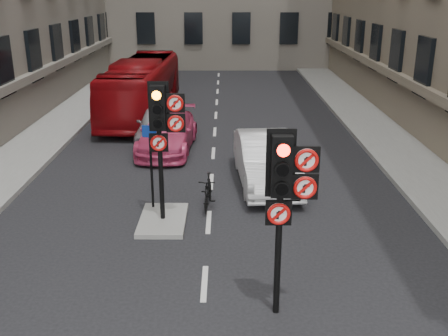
{
  "coord_description": "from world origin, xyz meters",
  "views": [
    {
      "loc": [
        0.42,
        -7.53,
        5.89
      ],
      "look_at": [
        0.41,
        1.88,
        2.6
      ],
      "focal_mm": 42.0,
      "sensor_mm": 36.0,
      "label": 1
    }
  ],
  "objects_px": {
    "car_silver": "(162,123)",
    "motorcyclist": "(279,177)",
    "signal_near": "(286,186)",
    "bus_red": "(142,87)",
    "info_sign": "(151,155)",
    "motorcycle": "(208,192)",
    "car_pink": "(168,133)",
    "car_white": "(266,160)",
    "signal_far": "(162,122)"
  },
  "relations": [
    {
      "from": "car_white",
      "to": "car_pink",
      "type": "bearing_deg",
      "value": 129.89
    },
    {
      "from": "car_silver",
      "to": "motorcyclist",
      "type": "xyz_separation_m",
      "value": [
        3.96,
        -6.42,
        0.12
      ]
    },
    {
      "from": "motorcyclist",
      "to": "info_sign",
      "type": "distance_m",
      "value": 3.56
    },
    {
      "from": "bus_red",
      "to": "motorcyclist",
      "type": "relative_size",
      "value": 5.41
    },
    {
      "from": "info_sign",
      "to": "bus_red",
      "type": "bearing_deg",
      "value": 116.22
    },
    {
      "from": "motorcycle",
      "to": "motorcyclist",
      "type": "distance_m",
      "value": 2.01
    },
    {
      "from": "bus_red",
      "to": "motorcycle",
      "type": "xyz_separation_m",
      "value": [
        3.44,
        -11.01,
        -0.87
      ]
    },
    {
      "from": "bus_red",
      "to": "motorcyclist",
      "type": "distance_m",
      "value": 12.28
    },
    {
      "from": "signal_near",
      "to": "bus_red",
      "type": "relative_size",
      "value": 0.37
    },
    {
      "from": "motorcyclist",
      "to": "signal_far",
      "type": "bearing_deg",
      "value": 31.88
    },
    {
      "from": "signal_far",
      "to": "bus_red",
      "type": "height_order",
      "value": "signal_far"
    },
    {
      "from": "bus_red",
      "to": "motorcycle",
      "type": "distance_m",
      "value": 11.57
    },
    {
      "from": "car_pink",
      "to": "bus_red",
      "type": "relative_size",
      "value": 0.48
    },
    {
      "from": "car_pink",
      "to": "motorcyclist",
      "type": "height_order",
      "value": "motorcyclist"
    },
    {
      "from": "signal_far",
      "to": "signal_near",
      "type": "bearing_deg",
      "value": -56.98
    },
    {
      "from": "car_pink",
      "to": "bus_red",
      "type": "bearing_deg",
      "value": 111.01
    },
    {
      "from": "motorcycle",
      "to": "motorcyclist",
      "type": "height_order",
      "value": "motorcyclist"
    },
    {
      "from": "signal_near",
      "to": "car_white",
      "type": "distance_m",
      "value": 7.13
    },
    {
      "from": "car_silver",
      "to": "motorcyclist",
      "type": "bearing_deg",
      "value": -58.72
    },
    {
      "from": "motorcyclist",
      "to": "car_white",
      "type": "bearing_deg",
      "value": -69.96
    },
    {
      "from": "car_white",
      "to": "info_sign",
      "type": "distance_m",
      "value": 3.99
    },
    {
      "from": "car_pink",
      "to": "motorcycle",
      "type": "height_order",
      "value": "car_pink"
    },
    {
      "from": "signal_far",
      "to": "car_silver",
      "type": "distance_m",
      "value": 7.73
    },
    {
      "from": "car_silver",
      "to": "car_pink",
      "type": "height_order",
      "value": "car_silver"
    },
    {
      "from": "bus_red",
      "to": "info_sign",
      "type": "bearing_deg",
      "value": -77.89
    },
    {
      "from": "motorcycle",
      "to": "motorcyclist",
      "type": "xyz_separation_m",
      "value": [
        1.96,
        0.0,
        0.42
      ]
    },
    {
      "from": "car_pink",
      "to": "info_sign",
      "type": "height_order",
      "value": "info_sign"
    },
    {
      "from": "car_white",
      "to": "info_sign",
      "type": "relative_size",
      "value": 2.03
    },
    {
      "from": "car_silver",
      "to": "bus_red",
      "type": "height_order",
      "value": "bus_red"
    },
    {
      "from": "bus_red",
      "to": "signal_far",
      "type": "bearing_deg",
      "value": -76.46
    },
    {
      "from": "car_silver",
      "to": "car_pink",
      "type": "xyz_separation_m",
      "value": [
        0.32,
        -0.99,
        -0.1
      ]
    },
    {
      "from": "car_pink",
      "to": "bus_red",
      "type": "height_order",
      "value": "bus_red"
    },
    {
      "from": "car_pink",
      "to": "signal_far",
      "type": "bearing_deg",
      "value": -81.22
    },
    {
      "from": "signal_near",
      "to": "car_pink",
      "type": "xyz_separation_m",
      "value": [
        -3.2,
        10.43,
        -1.91
      ]
    },
    {
      "from": "signal_near",
      "to": "info_sign",
      "type": "xyz_separation_m",
      "value": [
        -3.04,
        4.74,
        -0.97
      ]
    },
    {
      "from": "signal_near",
      "to": "motorcyclist",
      "type": "height_order",
      "value": "signal_near"
    },
    {
      "from": "motorcycle",
      "to": "info_sign",
      "type": "height_order",
      "value": "info_sign"
    },
    {
      "from": "car_pink",
      "to": "info_sign",
      "type": "distance_m",
      "value": 5.77
    },
    {
      "from": "car_white",
      "to": "bus_red",
      "type": "distance_m",
      "value": 10.52
    },
    {
      "from": "signal_far",
      "to": "car_pink",
      "type": "xyz_separation_m",
      "value": [
        -0.6,
        6.43,
        -2.03
      ]
    },
    {
      "from": "bus_red",
      "to": "motorcycle",
      "type": "height_order",
      "value": "bus_red"
    },
    {
      "from": "signal_near",
      "to": "motorcyclist",
      "type": "xyz_separation_m",
      "value": [
        0.43,
        5.01,
        -1.69
      ]
    },
    {
      "from": "motorcycle",
      "to": "info_sign",
      "type": "relative_size",
      "value": 0.67
    },
    {
      "from": "car_silver",
      "to": "info_sign",
      "type": "relative_size",
      "value": 1.95
    },
    {
      "from": "signal_near",
      "to": "bus_red",
      "type": "bearing_deg",
      "value": 107.22
    },
    {
      "from": "signal_near",
      "to": "car_pink",
      "type": "distance_m",
      "value": 11.08
    },
    {
      "from": "car_white",
      "to": "motorcyclist",
      "type": "bearing_deg",
      "value": -87.56
    },
    {
      "from": "motorcyclist",
      "to": "car_silver",
      "type": "bearing_deg",
      "value": -44.82
    },
    {
      "from": "signal_near",
      "to": "car_white",
      "type": "relative_size",
      "value": 0.76
    },
    {
      "from": "motorcyclist",
      "to": "info_sign",
      "type": "bearing_deg",
      "value": 17.97
    }
  ]
}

